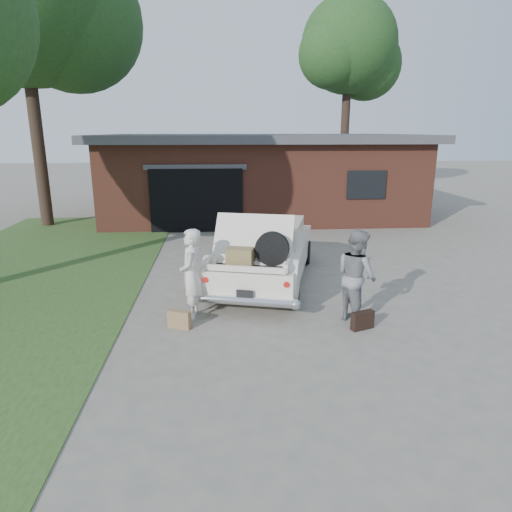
{
  "coord_description": "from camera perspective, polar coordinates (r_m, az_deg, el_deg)",
  "views": [
    {
      "loc": [
        -0.66,
        -7.9,
        3.45
      ],
      "look_at": [
        0.0,
        0.6,
        1.1
      ],
      "focal_mm": 32.0,
      "sensor_mm": 36.0,
      "label": 1
    }
  ],
  "objects": [
    {
      "name": "sedan",
      "position": [
        10.67,
        1.2,
        0.52
      ],
      "size": [
        3.04,
        5.15,
        1.83
      ],
      "rotation": [
        0.0,
        0.0,
        -0.26
      ],
      "color": "silver",
      "rests_on": "ground"
    },
    {
      "name": "grass_strip",
      "position": [
        12.42,
        -27.19,
        -2.44
      ],
      "size": [
        6.0,
        16.0,
        0.02
      ],
      "primitive_type": "cube",
      "color": "#2D4C1E",
      "rests_on": "ground"
    },
    {
      "name": "tree_right",
      "position": [
        25.63,
        11.68,
        23.72
      ],
      "size": [
        5.53,
        4.81,
        10.03
      ],
      "color": "#38281E",
      "rests_on": "ground"
    },
    {
      "name": "suitcase_right",
      "position": [
        8.47,
        13.17,
        -7.83
      ],
      "size": [
        0.45,
        0.29,
        0.33
      ],
      "primitive_type": "cube",
      "rotation": [
        0.0,
        0.0,
        0.37
      ],
      "color": "black",
      "rests_on": "ground"
    },
    {
      "name": "house",
      "position": [
        19.53,
        0.41,
        10.18
      ],
      "size": [
        12.8,
        7.8,
        3.3
      ],
      "color": "brown",
      "rests_on": "ground"
    },
    {
      "name": "woman_right",
      "position": [
        8.59,
        12.46,
        -2.44
      ],
      "size": [
        0.9,
        1.01,
        1.74
      ],
      "primitive_type": "imported",
      "rotation": [
        0.0,
        0.0,
        1.9
      ],
      "color": "gray",
      "rests_on": "ground"
    },
    {
      "name": "woman_left",
      "position": [
        8.59,
        -8.13,
        -2.29
      ],
      "size": [
        0.44,
        0.64,
        1.73
      ],
      "primitive_type": "imported",
      "rotation": [
        0.0,
        0.0,
        -1.61
      ],
      "color": "silver",
      "rests_on": "ground"
    },
    {
      "name": "ground",
      "position": [
        8.65,
        0.31,
        -8.1
      ],
      "size": [
        90.0,
        90.0,
        0.0
      ],
      "primitive_type": "plane",
      "color": "gray",
      "rests_on": "ground"
    },
    {
      "name": "suitcase_left",
      "position": [
        8.41,
        -9.55,
        -7.81
      ],
      "size": [
        0.45,
        0.3,
        0.33
      ],
      "primitive_type": "cube",
      "rotation": [
        0.0,
        0.0,
        -0.41
      ],
      "color": "#96714C",
      "rests_on": "ground"
    }
  ]
}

